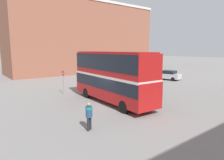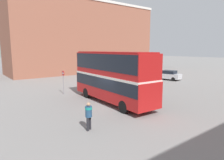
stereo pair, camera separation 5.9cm
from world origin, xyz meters
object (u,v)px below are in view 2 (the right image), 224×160
Objects in this scene: pedestrian_foreground at (89,113)px; parked_car_kerb_far at (168,75)px; double_decker_bus at (112,74)px; no_entry_sign at (63,78)px.

pedestrian_foreground is 0.41× the size of parked_car_kerb_far.
double_decker_bus is 17.14m from parked_car_kerb_far.
no_entry_sign is at bearing -46.02° from pedestrian_foreground.
no_entry_sign is (-6.13, -2.17, -0.95)m from double_decker_bus.
pedestrian_foreground is at bearing 102.11° from parked_car_kerb_far.
parked_car_kerb_far is at bearing 88.32° from no_entry_sign.
parked_car_kerb_far is (-9.99, 21.28, -0.30)m from pedestrian_foreground.
pedestrian_foreground is at bearing -16.02° from no_entry_sign.
pedestrian_foreground is at bearing -47.15° from double_decker_bus.
parked_car_kerb_far is at bearing 111.79° from double_decker_bus.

